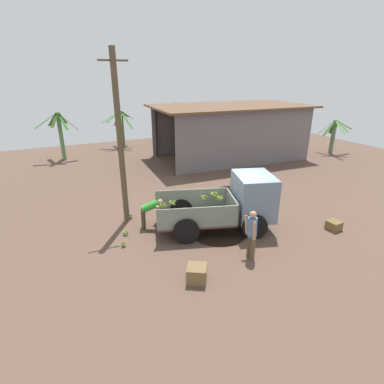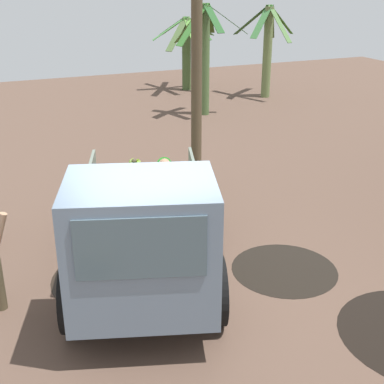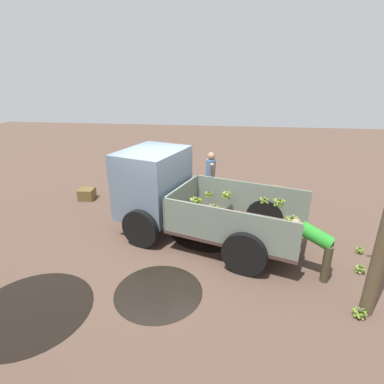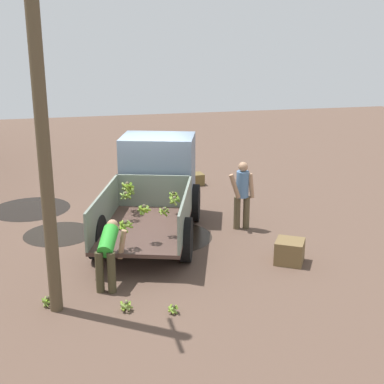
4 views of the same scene
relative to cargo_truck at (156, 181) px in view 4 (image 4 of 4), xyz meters
name	(u,v)px [view 4 (image 4 of 4)]	position (x,y,z in m)	size (l,w,h in m)	color
ground	(142,225)	(-0.04, 0.36, -1.10)	(36.00, 36.00, 0.00)	brown
mud_patch_0	(31,209)	(1.87, 3.12, -1.09)	(2.10, 2.10, 0.01)	black
mud_patch_1	(59,234)	(-0.22, 2.37, -1.09)	(1.66, 1.66, 0.01)	black
mud_patch_2	(168,237)	(-1.00, -0.11, -1.09)	(2.04, 2.04, 0.01)	black
cargo_truck	(156,181)	(0.00, 0.00, 0.00)	(4.72, 3.07, 2.11)	#4A342D
utility_pole	(41,119)	(-3.87, 2.41, 2.19)	(1.03, 0.22, 6.49)	brown
person_foreground_visitor	(242,192)	(-0.87, -1.93, -0.17)	(0.36, 0.65, 1.66)	brown
person_worker_loading	(108,250)	(-3.17, 1.44, -0.37)	(0.88, 0.68, 1.17)	#413A24
banana_bunch_on_ground_0	(173,309)	(-4.47, 0.48, -1.00)	(0.20, 0.19, 0.16)	#4A4330
banana_bunch_on_ground_1	(126,306)	(-4.20, 1.25, -0.99)	(0.23, 0.24, 0.19)	brown
banana_bunch_on_ground_2	(48,300)	(-3.71, 2.55, -0.99)	(0.24, 0.22, 0.19)	#4B4431
wooden_crate_0	(290,252)	(-2.98, -2.27, -0.85)	(0.56, 0.56, 0.48)	brown
wooden_crate_1	(195,179)	(3.15, -1.77, -0.92)	(0.46, 0.46, 0.35)	brown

